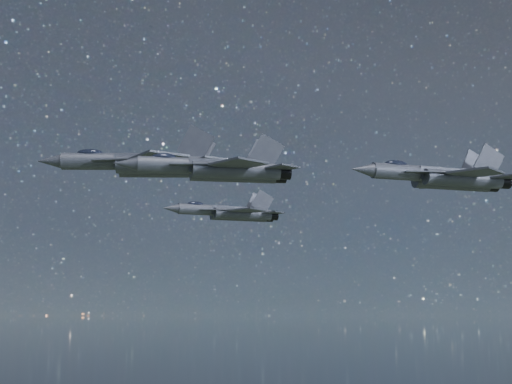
{
  "coord_description": "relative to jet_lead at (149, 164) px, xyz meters",
  "views": [
    {
      "loc": [
        -0.46,
        -76.66,
        132.77
      ],
      "look_at": [
        -2.4,
        3.28,
        145.42
      ],
      "focal_mm": 55.0,
      "sensor_mm": 36.0,
      "label": 1
    }
  ],
  "objects": [
    {
      "name": "jet_slot",
      "position": [
        30.74,
        8.04,
        -0.02
      ],
      "size": [
        19.18,
        12.79,
        4.87
      ],
      "rotation": [
        0.0,
        0.0,
        0.35
      ],
      "color": "#3A3D48"
    },
    {
      "name": "jet_lead",
      "position": [
        0.0,
        0.0,
        0.0
      ],
      "size": [
        19.05,
        13.49,
        4.84
      ],
      "rotation": [
        0.0,
        0.0,
        0.05
      ],
      "color": "#3A3D48"
    },
    {
      "name": "jet_left",
      "position": [
        6.93,
        22.07,
        -1.95
      ],
      "size": [
        15.27,
        10.15,
        3.88
      ],
      "rotation": [
        0.0,
        0.0,
        0.36
      ],
      "color": "#3A3D48"
    },
    {
      "name": "jet_right",
      "position": [
        7.86,
        -11.56,
        -2.72
      ],
      "size": [
        15.39,
        10.55,
        3.86
      ],
      "rotation": [
        0.0,
        0.0,
        0.21
      ],
      "color": "#3A3D48"
    }
  ]
}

